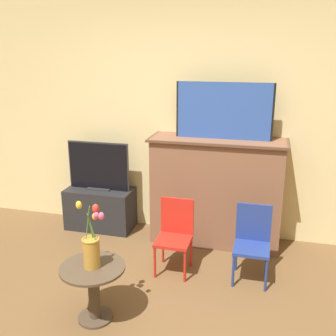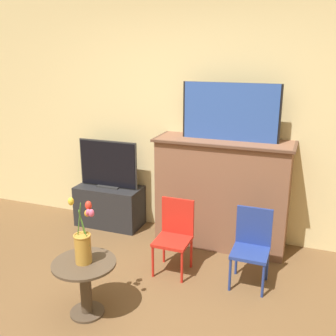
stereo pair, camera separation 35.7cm
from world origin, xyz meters
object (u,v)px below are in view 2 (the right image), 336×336
Objects in this scene: chair_red at (175,232)px; vase_tulips at (83,242)px; chair_blue at (252,243)px; painting at (230,112)px; tv_monitor at (108,165)px.

vase_tulips reaches higher than chair_red.
painting is at bearing 120.39° from chair_blue.
painting reaches higher than chair_blue.
painting is 1.35× the size of tv_monitor.
painting is 1.88× the size of vase_tulips.
tv_monitor is at bearing 179.73° from painting.
painting is at bearing -0.27° from tv_monitor.
tv_monitor is at bearing 147.41° from chair_red.
tv_monitor reaches higher than chair_red.
tv_monitor is (-1.42, 0.01, -0.70)m from painting.
painting reaches higher than chair_red.
vase_tulips is (-1.15, -0.91, 0.24)m from chair_blue.
vase_tulips is at bearing -141.59° from chair_blue.
vase_tulips is (0.64, -1.57, -0.13)m from tv_monitor.
tv_monitor is 1.39× the size of vase_tulips.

